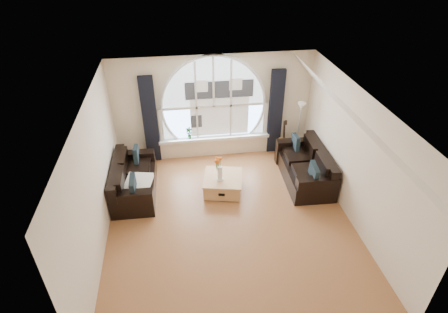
{
  "coord_description": "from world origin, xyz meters",
  "views": [
    {
      "loc": [
        -0.93,
        -5.54,
        5.28
      ],
      "look_at": [
        0.0,
        0.9,
        1.05
      ],
      "focal_mm": 28.98,
      "sensor_mm": 36.0,
      "label": 1
    }
  ],
  "objects_px": {
    "sofa_left": "(134,179)",
    "guitar": "(283,136)",
    "vase_flowers": "(220,165)",
    "coffee_chest": "(223,183)",
    "potted_plant": "(189,133)",
    "sofa_right": "(305,166)",
    "floor_lamp": "(298,132)"
  },
  "relations": [
    {
      "from": "sofa_right",
      "to": "potted_plant",
      "type": "xyz_separation_m",
      "value": [
        -2.65,
        1.46,
        0.31
      ]
    },
    {
      "from": "sofa_left",
      "to": "sofa_right",
      "type": "relative_size",
      "value": 0.96
    },
    {
      "from": "coffee_chest",
      "to": "vase_flowers",
      "type": "distance_m",
      "value": 0.57
    },
    {
      "from": "guitar",
      "to": "vase_flowers",
      "type": "bearing_deg",
      "value": -140.64
    },
    {
      "from": "vase_flowers",
      "to": "potted_plant",
      "type": "distance_m",
      "value": 1.77
    },
    {
      "from": "sofa_right",
      "to": "vase_flowers",
      "type": "relative_size",
      "value": 2.69
    },
    {
      "from": "coffee_chest",
      "to": "potted_plant",
      "type": "bearing_deg",
      "value": 124.23
    },
    {
      "from": "sofa_right",
      "to": "floor_lamp",
      "type": "distance_m",
      "value": 1.04
    },
    {
      "from": "vase_flowers",
      "to": "coffee_chest",
      "type": "bearing_deg",
      "value": 45.52
    },
    {
      "from": "floor_lamp",
      "to": "sofa_right",
      "type": "bearing_deg",
      "value": -95.91
    },
    {
      "from": "guitar",
      "to": "sofa_left",
      "type": "bearing_deg",
      "value": -161.39
    },
    {
      "from": "sofa_right",
      "to": "vase_flowers",
      "type": "distance_m",
      "value": 2.11
    },
    {
      "from": "vase_flowers",
      "to": "sofa_right",
      "type": "bearing_deg",
      "value": 5.84
    },
    {
      "from": "vase_flowers",
      "to": "floor_lamp",
      "type": "height_order",
      "value": "floor_lamp"
    },
    {
      "from": "guitar",
      "to": "floor_lamp",
      "type": "bearing_deg",
      "value": -41.43
    },
    {
      "from": "sofa_left",
      "to": "vase_flowers",
      "type": "bearing_deg",
      "value": -7.57
    },
    {
      "from": "coffee_chest",
      "to": "guitar",
      "type": "distance_m",
      "value": 2.28
    },
    {
      "from": "floor_lamp",
      "to": "guitar",
      "type": "relative_size",
      "value": 1.51
    },
    {
      "from": "vase_flowers",
      "to": "floor_lamp",
      "type": "distance_m",
      "value": 2.46
    },
    {
      "from": "sofa_left",
      "to": "coffee_chest",
      "type": "xyz_separation_m",
      "value": [
        2.01,
        -0.21,
        -0.19
      ]
    },
    {
      "from": "sofa_left",
      "to": "sofa_right",
      "type": "distance_m",
      "value": 4.0
    },
    {
      "from": "vase_flowers",
      "to": "floor_lamp",
      "type": "xyz_separation_m",
      "value": [
        2.17,
        1.17,
        0.03
      ]
    },
    {
      "from": "coffee_chest",
      "to": "vase_flowers",
      "type": "xyz_separation_m",
      "value": [
        -0.08,
        -0.08,
        0.56
      ]
    },
    {
      "from": "coffee_chest",
      "to": "sofa_right",
      "type": "bearing_deg",
      "value": 15.63
    },
    {
      "from": "floor_lamp",
      "to": "guitar",
      "type": "bearing_deg",
      "value": 136.83
    },
    {
      "from": "vase_flowers",
      "to": "potted_plant",
      "type": "xyz_separation_m",
      "value": [
        -0.58,
        1.67,
        -0.06
      ]
    },
    {
      "from": "sofa_left",
      "to": "potted_plant",
      "type": "xyz_separation_m",
      "value": [
        1.35,
        1.38,
        0.31
      ]
    },
    {
      "from": "guitar",
      "to": "sofa_right",
      "type": "bearing_deg",
      "value": -79.31
    },
    {
      "from": "vase_flowers",
      "to": "guitar",
      "type": "relative_size",
      "value": 0.66
    },
    {
      "from": "sofa_right",
      "to": "coffee_chest",
      "type": "xyz_separation_m",
      "value": [
        -1.99,
        -0.13,
        -0.19
      ]
    },
    {
      "from": "sofa_left",
      "to": "guitar",
      "type": "distance_m",
      "value": 3.98
    },
    {
      "from": "sofa_right",
      "to": "guitar",
      "type": "distance_m",
      "value": 1.26
    }
  ]
}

